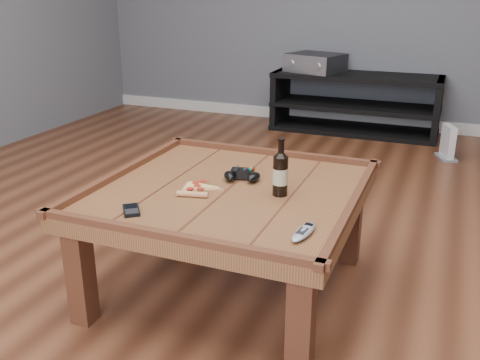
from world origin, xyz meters
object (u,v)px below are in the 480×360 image
at_px(coffee_table, 229,202).
at_px(game_controller, 242,175).
at_px(av_receiver, 315,63).
at_px(remote_control, 304,232).
at_px(game_console, 448,144).
at_px(beer_bottle, 280,173).
at_px(smartphone, 131,210).
at_px(pizza_slice, 197,189).
at_px(media_console, 355,104).

distance_m(coffee_table, game_controller, 0.13).
bearing_deg(game_controller, av_receiver, 84.24).
relative_size(game_controller, remote_control, 1.03).
xyz_separation_m(av_receiver, game_console, (1.14, -0.51, -0.46)).
bearing_deg(beer_bottle, coffee_table, -177.65).
xyz_separation_m(game_controller, remote_control, (0.37, -0.40, -0.01)).
distance_m(smartphone, game_console, 2.79).
distance_m(coffee_table, pizza_slice, 0.15).
bearing_deg(beer_bottle, av_receiver, 101.71).
height_order(media_console, beer_bottle, beer_bottle).
bearing_deg(av_receiver, remote_control, -58.06).
bearing_deg(beer_bottle, game_controller, 153.41).
height_order(coffee_table, smartphone, coffee_table).
relative_size(smartphone, remote_control, 0.71).
relative_size(media_console, pizza_slice, 5.90).
relative_size(media_console, beer_bottle, 6.30).
relative_size(av_receiver, game_console, 2.11).
distance_m(beer_bottle, game_console, 2.34).
height_order(beer_bottle, av_receiver, beer_bottle).
bearing_deg(remote_control, smartphone, -168.69).
distance_m(remote_control, av_receiver, 3.13).
relative_size(pizza_slice, remote_control, 1.48).
xyz_separation_m(media_console, av_receiver, (-0.36, -0.01, 0.33)).
distance_m(media_console, pizza_slice, 2.83).
bearing_deg(media_console, av_receiver, -179.15).
height_order(remote_control, game_console, remote_control).
xyz_separation_m(media_console, pizza_slice, (-0.11, -2.82, 0.21)).
bearing_deg(pizza_slice, beer_bottle, 1.07).
bearing_deg(coffee_table, av_receiver, 97.50).
bearing_deg(smartphone, game_console, 31.13).
bearing_deg(coffee_table, smartphone, -123.93).
height_order(smartphone, av_receiver, av_receiver).
bearing_deg(coffee_table, media_console, 90.00).
distance_m(beer_bottle, remote_control, 0.36).
height_order(beer_bottle, remote_control, beer_bottle).
height_order(media_console, pizza_slice, media_console).
xyz_separation_m(beer_bottle, game_console, (0.58, 2.23, -0.43)).
distance_m(media_console, smartphone, 3.11).
height_order(game_controller, smartphone, game_controller).
bearing_deg(pizza_slice, game_console, 56.00).
distance_m(beer_bottle, pizza_slice, 0.33).
relative_size(coffee_table, av_receiver, 1.96).
xyz_separation_m(game_controller, smartphone, (-0.24, -0.45, -0.01)).
xyz_separation_m(pizza_slice, av_receiver, (-0.25, 2.81, 0.12)).
xyz_separation_m(coffee_table, beer_bottle, (0.21, 0.01, 0.15)).
height_order(pizza_slice, game_console, pizza_slice).
bearing_deg(media_console, pizza_slice, -92.20).
xyz_separation_m(beer_bottle, pizza_slice, (-0.31, -0.08, -0.08)).
bearing_deg(av_receiver, pizza_slice, -66.69).
height_order(game_controller, pizza_slice, game_controller).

